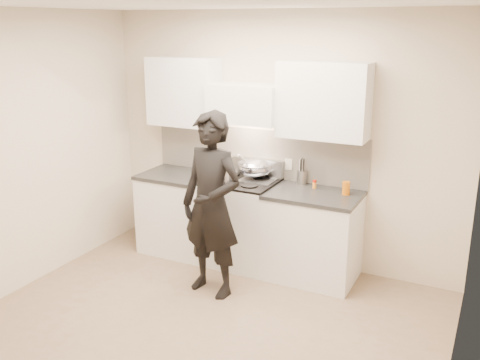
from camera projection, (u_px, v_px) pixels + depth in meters
name	position (u px, v px, depth m)	size (l,w,h in m)	color
ground_plane	(198.00, 331.00, 4.61)	(4.00, 4.00, 0.00)	#846B57
room_shell	(211.00, 141.00, 4.51)	(4.04, 3.54, 2.70)	beige
stove	(240.00, 221.00, 5.83)	(0.76, 0.65, 0.96)	silver
counter_right	(313.00, 235.00, 5.48)	(0.92, 0.67, 0.92)	silver
counter_left	(180.00, 212.00, 6.17)	(0.82, 0.67, 0.92)	silver
wok	(255.00, 168.00, 5.75)	(0.38, 0.47, 0.30)	silver
stock_pot	(225.00, 175.00, 5.59)	(0.31, 0.25, 0.14)	silver
utensil_crock	(302.00, 176.00, 5.64)	(0.10, 0.10, 0.27)	#A6A6A6
spice_jar	(314.00, 184.00, 5.49)	(0.04, 0.04, 0.09)	orange
oil_glass	(346.00, 188.00, 5.28)	(0.08, 0.08, 0.13)	#C76108
person	(212.00, 205.00, 5.06)	(0.66, 0.43, 1.79)	black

